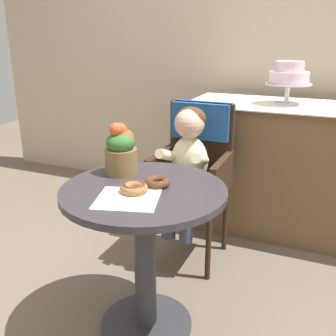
{
  "coord_description": "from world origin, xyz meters",
  "views": [
    {
      "loc": [
        0.71,
        -1.4,
        1.35
      ],
      "look_at": [
        0.05,
        0.15,
        0.77
      ],
      "focal_mm": 42.02,
      "sensor_mm": 36.0,
      "label": 1
    }
  ],
  "objects_px": {
    "cafe_table": "(145,232)",
    "donut_front": "(157,182)",
    "wicker_chair": "(196,156)",
    "flower_vase": "(121,150)",
    "tiered_cake_stand": "(289,76)",
    "seated_child": "(187,157)",
    "donut_mid": "(134,188)"
  },
  "relations": [
    {
      "from": "cafe_table",
      "to": "donut_mid",
      "type": "distance_m",
      "value": 0.24
    },
    {
      "from": "donut_mid",
      "to": "donut_front",
      "type": "bearing_deg",
      "value": 61.27
    },
    {
      "from": "tiered_cake_stand",
      "to": "flower_vase",
      "type": "bearing_deg",
      "value": -116.74
    },
    {
      "from": "wicker_chair",
      "to": "tiered_cake_stand",
      "type": "relative_size",
      "value": 3.18
    },
    {
      "from": "cafe_table",
      "to": "seated_child",
      "type": "distance_m",
      "value": 0.63
    },
    {
      "from": "seated_child",
      "to": "donut_front",
      "type": "relative_size",
      "value": 6.57
    },
    {
      "from": "donut_front",
      "to": "flower_vase",
      "type": "distance_m",
      "value": 0.26
    },
    {
      "from": "cafe_table",
      "to": "flower_vase",
      "type": "height_order",
      "value": "flower_vase"
    },
    {
      "from": "cafe_table",
      "to": "tiered_cake_stand",
      "type": "relative_size",
      "value": 2.4
    },
    {
      "from": "wicker_chair",
      "to": "donut_mid",
      "type": "distance_m",
      "value": 0.83
    },
    {
      "from": "cafe_table",
      "to": "flower_vase",
      "type": "xyz_separation_m",
      "value": [
        -0.18,
        0.13,
        0.33
      ]
    },
    {
      "from": "cafe_table",
      "to": "wicker_chair",
      "type": "bearing_deg",
      "value": 91.88
    },
    {
      "from": "donut_mid",
      "to": "seated_child",
      "type": "bearing_deg",
      "value": 90.97
    },
    {
      "from": "seated_child",
      "to": "wicker_chair",
      "type": "bearing_deg",
      "value": 90.0
    },
    {
      "from": "cafe_table",
      "to": "flower_vase",
      "type": "bearing_deg",
      "value": 144.27
    },
    {
      "from": "cafe_table",
      "to": "wicker_chair",
      "type": "height_order",
      "value": "wicker_chair"
    },
    {
      "from": "wicker_chair",
      "to": "tiered_cake_stand",
      "type": "height_order",
      "value": "tiered_cake_stand"
    },
    {
      "from": "cafe_table",
      "to": "donut_front",
      "type": "relative_size",
      "value": 6.51
    },
    {
      "from": "wicker_chair",
      "to": "seated_child",
      "type": "bearing_deg",
      "value": -92.13
    },
    {
      "from": "seated_child",
      "to": "donut_mid",
      "type": "relative_size",
      "value": 6.11
    },
    {
      "from": "cafe_table",
      "to": "donut_mid",
      "type": "xyz_separation_m",
      "value": [
        -0.01,
        -0.06,
        0.23
      ]
    },
    {
      "from": "donut_mid",
      "to": "tiered_cake_stand",
      "type": "relative_size",
      "value": 0.4
    },
    {
      "from": "seated_child",
      "to": "flower_vase",
      "type": "xyz_separation_m",
      "value": [
        -0.15,
        -0.48,
        0.16
      ]
    },
    {
      "from": "seated_child",
      "to": "donut_mid",
      "type": "height_order",
      "value": "seated_child"
    },
    {
      "from": "cafe_table",
      "to": "seated_child",
      "type": "relative_size",
      "value": 0.99
    },
    {
      "from": "wicker_chair",
      "to": "flower_vase",
      "type": "bearing_deg",
      "value": -105.77
    },
    {
      "from": "cafe_table",
      "to": "seated_child",
      "type": "bearing_deg",
      "value": 92.36
    },
    {
      "from": "cafe_table",
      "to": "flower_vase",
      "type": "relative_size",
      "value": 2.92
    },
    {
      "from": "wicker_chair",
      "to": "flower_vase",
      "type": "xyz_separation_m",
      "value": [
        -0.15,
        -0.63,
        0.2
      ]
    },
    {
      "from": "donut_mid",
      "to": "cafe_table",
      "type": "bearing_deg",
      "value": 77.58
    },
    {
      "from": "wicker_chair",
      "to": "seated_child",
      "type": "height_order",
      "value": "seated_child"
    },
    {
      "from": "flower_vase",
      "to": "wicker_chair",
      "type": "bearing_deg",
      "value": 76.36
    }
  ]
}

